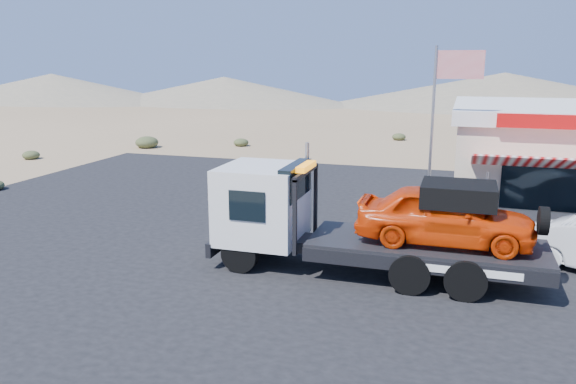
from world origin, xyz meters
The scene contains 6 objects.
ground centered at (0.00, 0.00, 0.00)m, with size 120.00×120.00×0.00m, color #886D4D.
asphalt_lot centered at (2.00, 3.00, 0.01)m, with size 32.00×24.00×0.02m, color black.
tow_truck centered at (3.41, -0.47, 1.54)m, with size 8.53×2.53×2.85m.
flagpole centered at (4.93, 4.50, 3.76)m, with size 1.55×0.10×6.00m.
desert_scrub centered at (-14.05, 10.76, 0.31)m, with size 26.24×36.25×0.80m.
distant_hills centered at (-9.77, 55.14, 1.89)m, with size 126.00×48.00×4.20m.
Camera 1 is at (5.70, -14.61, 5.54)m, focal length 35.00 mm.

